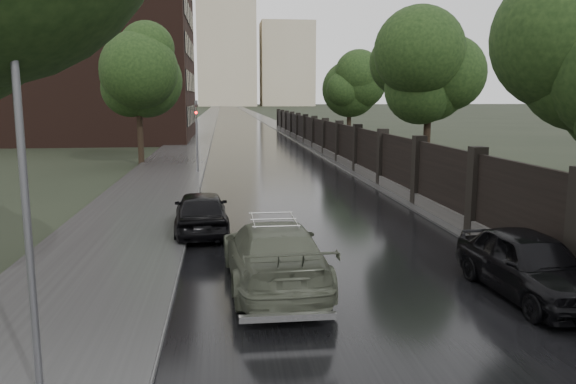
{
  "coord_description": "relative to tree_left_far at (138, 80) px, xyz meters",
  "views": [
    {
      "loc": [
        -2.91,
        -5.8,
        4.11
      ],
      "look_at": [
        -1.1,
        9.69,
        1.5
      ],
      "focal_mm": 35.0,
      "sensor_mm": 36.0,
      "label": 1
    }
  ],
  "objects": [
    {
      "name": "verge_right",
      "position": [
        13.5,
        160.0,
        -5.2
      ],
      "size": [
        3.0,
        420.0,
        0.08
      ],
      "primitive_type": "cube",
      "color": "#2D2D2D",
      "rests_on": "ground"
    },
    {
      "name": "tree_right_b",
      "position": [
        15.5,
        -8.0,
        -0.29
      ],
      "size": [
        4.08,
        4.08,
        7.01
      ],
      "color": "black",
      "rests_on": "ground"
    },
    {
      "name": "sidewalk_left",
      "position": [
        2.0,
        160.0,
        -5.16
      ],
      "size": [
        4.0,
        420.0,
        0.16
      ],
      "primitive_type": "cube",
      "color": "#2D2D2D",
      "rests_on": "ground"
    },
    {
      "name": "car_right_near",
      "position": [
        11.4,
        -25.21,
        -4.54
      ],
      "size": [
        1.83,
        4.18,
        1.4
      ],
      "primitive_type": "imported",
      "rotation": [
        0.0,
        0.0,
        0.04
      ],
      "color": "black",
      "rests_on": "ground"
    },
    {
      "name": "fence_right",
      "position": [
        12.6,
        2.01,
        -4.23
      ],
      "size": [
        0.45,
        75.72,
        2.7
      ],
      "color": "#383533",
      "rests_on": "ground"
    },
    {
      "name": "volga_sedan",
      "position": [
        6.16,
        -23.88,
        -4.51
      ],
      "size": [
        2.28,
        5.11,
        1.46
      ],
      "primitive_type": "imported",
      "rotation": [
        0.0,
        0.0,
        3.19
      ],
      "color": "#4D5242",
      "rests_on": "ground"
    },
    {
      "name": "lamp_post",
      "position": [
        2.6,
        -28.5,
        -2.57
      ],
      "size": [
        0.25,
        0.12,
        5.11
      ],
      "color": "#59595E",
      "rests_on": "ground"
    },
    {
      "name": "tree_left_far",
      "position": [
        0.0,
        0.0,
        0.0
      ],
      "size": [
        4.25,
        4.25,
        7.39
      ],
      "color": "black",
      "rests_on": "ground"
    },
    {
      "name": "stalinist_tower",
      "position": [
        8.0,
        270.0,
        33.14
      ],
      "size": [
        92.0,
        30.0,
        159.0
      ],
      "color": "tan",
      "rests_on": "ground"
    },
    {
      "name": "brick_building",
      "position": [
        -10.0,
        22.0,
        4.76
      ],
      "size": [
        24.0,
        18.0,
        20.0
      ],
      "primitive_type": "cube",
      "color": "black",
      "rests_on": "ground"
    },
    {
      "name": "tree_right_c",
      "position": [
        15.5,
        10.0,
        -0.29
      ],
      "size": [
        4.08,
        4.08,
        7.01
      ],
      "color": "black",
      "rests_on": "ground"
    },
    {
      "name": "traffic_light",
      "position": [
        3.7,
        -5.01,
        -2.84
      ],
      "size": [
        0.16,
        0.32,
        4.0
      ],
      "color": "#59595E",
      "rests_on": "ground"
    },
    {
      "name": "road",
      "position": [
        8.0,
        160.0,
        -5.23
      ],
      "size": [
        8.0,
        420.0,
        0.02
      ],
      "primitive_type": "cube",
      "color": "black",
      "rests_on": "ground"
    },
    {
      "name": "hatchback_left",
      "position": [
        4.4,
        -18.78,
        -4.56
      ],
      "size": [
        1.81,
        4.09,
        1.37
      ],
      "primitive_type": "imported",
      "rotation": [
        0.0,
        0.0,
        3.19
      ],
      "color": "black",
      "rests_on": "ground"
    }
  ]
}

